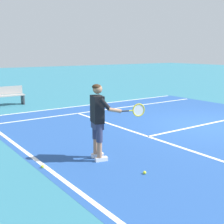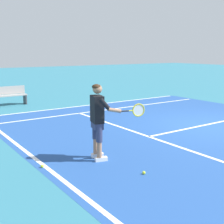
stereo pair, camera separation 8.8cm
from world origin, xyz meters
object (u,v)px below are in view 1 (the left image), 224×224
(tennis_player, at_px, (99,117))
(courtside_bench, at_px, (8,95))
(tennis_ball_by_baseline, at_px, (42,166))
(tennis_ball_near_feet, at_px, (145,173))

(tennis_player, height_order, courtside_bench, tennis_player)
(tennis_ball_by_baseline, bearing_deg, tennis_player, 79.08)
(tennis_player, height_order, tennis_ball_near_feet, tennis_player)
(tennis_ball_near_feet, distance_m, courtside_bench, 9.57)
(tennis_ball_near_feet, bearing_deg, courtside_bench, 178.56)
(tennis_player, relative_size, tennis_ball_near_feet, 25.95)
(tennis_ball_by_baseline, height_order, courtside_bench, courtside_bench)
(tennis_player, xyz_separation_m, tennis_ball_by_baseline, (-0.24, -1.26, -0.96))
(tennis_player, relative_size, tennis_ball_by_baseline, 25.95)
(tennis_player, bearing_deg, courtside_bench, 176.47)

